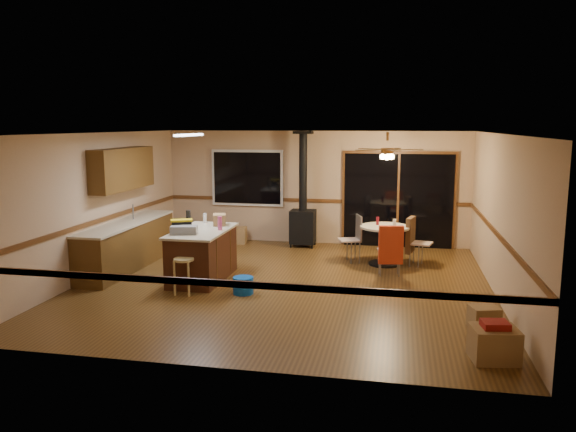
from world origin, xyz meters
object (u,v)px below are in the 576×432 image
(toolbox_black, at_px, (182,226))
(dining_table, at_px, (385,238))
(blue_bucket, at_px, (243,285))
(box_corner_a, at_px, (494,344))
(chair_near, at_px, (391,245))
(box_under_window, at_px, (236,235))
(box_corner_b, at_px, (484,317))
(wood_stove, at_px, (303,215))
(chair_left, at_px, (355,233))
(kitchen_island, at_px, (202,255))
(toolbox_grey, at_px, (184,230))
(chair_right, at_px, (412,235))
(bar_stool, at_px, (184,276))

(toolbox_black, bearing_deg, dining_table, 28.94)
(toolbox_black, relative_size, blue_bucket, 1.00)
(box_corner_a, bearing_deg, chair_near, 109.99)
(toolbox_black, relative_size, box_under_window, 0.72)
(toolbox_black, relative_size, dining_table, 0.34)
(box_corner_b, bearing_deg, wood_stove, 125.52)
(wood_stove, relative_size, box_corner_a, 4.81)
(chair_left, bearing_deg, box_corner_a, -66.06)
(dining_table, relative_size, chair_left, 1.89)
(wood_stove, distance_m, toolbox_black, 3.64)
(blue_bucket, relative_size, chair_near, 0.48)
(toolbox_black, xyz_separation_m, box_corner_a, (4.84, -2.45, -0.79))
(kitchen_island, height_order, toolbox_grey, toolbox_grey)
(box_corner_b, bearing_deg, chair_left, 120.93)
(chair_right, distance_m, box_corner_a, 4.55)
(bar_stool, bearing_deg, chair_near, 27.48)
(dining_table, bearing_deg, blue_bucket, -132.78)
(chair_left, bearing_deg, chair_right, -2.09)
(toolbox_grey, height_order, chair_near, toolbox_grey)
(box_corner_a, bearing_deg, box_under_window, 130.07)
(wood_stove, bearing_deg, box_corner_b, -54.48)
(kitchen_island, bearing_deg, toolbox_black, -143.11)
(toolbox_black, distance_m, box_under_window, 3.41)
(chair_right, bearing_deg, chair_near, -111.97)
(kitchen_island, height_order, wood_stove, wood_stove)
(toolbox_grey, bearing_deg, box_corner_a, -25.58)
(chair_near, bearing_deg, kitchen_island, -166.14)
(wood_stove, xyz_separation_m, box_corner_a, (3.26, -5.71, -0.53))
(blue_bucket, xyz_separation_m, box_under_window, (-1.24, 3.80, 0.05))
(dining_table, distance_m, box_corner_a, 4.59)
(bar_stool, relative_size, dining_table, 0.61)
(toolbox_grey, bearing_deg, kitchen_island, 66.69)
(kitchen_island, relative_size, chair_near, 2.40)
(blue_bucket, bearing_deg, chair_near, 32.83)
(kitchen_island, relative_size, chair_right, 2.40)
(toolbox_grey, bearing_deg, wood_stove, 66.89)
(dining_table, bearing_deg, toolbox_grey, -147.90)
(kitchen_island, height_order, chair_right, chair_right)
(chair_left, distance_m, chair_near, 1.25)
(wood_stove, relative_size, chair_left, 4.89)
(kitchen_island, height_order, box_under_window, kitchen_island)
(chair_near, bearing_deg, box_corner_b, -61.27)
(chair_right, bearing_deg, box_corner_a, -78.92)
(kitchen_island, relative_size, toolbox_black, 5.01)
(toolbox_black, height_order, chair_near, toolbox_black)
(chair_left, bearing_deg, box_corner_b, -59.07)
(toolbox_grey, bearing_deg, toolbox_black, 121.69)
(kitchen_island, height_order, box_corner_a, kitchen_island)
(kitchen_island, bearing_deg, dining_table, 28.15)
(box_under_window, xyz_separation_m, box_corner_a, (4.85, -5.76, 0.01))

